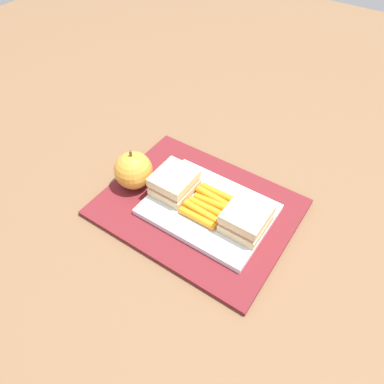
# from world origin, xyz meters

# --- Properties ---
(ground_plane) EXTENTS (2.40, 2.40, 0.00)m
(ground_plane) POSITION_xyz_m (0.00, 0.00, 0.00)
(ground_plane) COLOR brown
(lunchbag_mat) EXTENTS (0.36, 0.28, 0.01)m
(lunchbag_mat) POSITION_xyz_m (0.00, 0.00, 0.01)
(lunchbag_mat) COLOR maroon
(lunchbag_mat) RESTS_ON ground_plane
(food_tray) EXTENTS (0.23, 0.17, 0.01)m
(food_tray) POSITION_xyz_m (-0.03, 0.00, 0.02)
(food_tray) COLOR white
(food_tray) RESTS_ON lunchbag_mat
(sandwich_half_left) EXTENTS (0.07, 0.08, 0.04)m
(sandwich_half_left) POSITION_xyz_m (-0.10, 0.00, 0.04)
(sandwich_half_left) COLOR #DBC189
(sandwich_half_left) RESTS_ON food_tray
(sandwich_half_right) EXTENTS (0.07, 0.08, 0.04)m
(sandwich_half_right) POSITION_xyz_m (0.05, 0.00, 0.04)
(sandwich_half_right) COLOR #DBC189
(sandwich_half_right) RESTS_ON food_tray
(carrot_sticks_bundle) EXTENTS (0.08, 0.09, 0.02)m
(carrot_sticks_bundle) POSITION_xyz_m (-0.02, 0.00, 0.03)
(carrot_sticks_bundle) COLOR orange
(carrot_sticks_bundle) RESTS_ON food_tray
(apple) EXTENTS (0.08, 0.08, 0.09)m
(apple) POSITION_xyz_m (0.14, 0.02, 0.05)
(apple) COLOR gold
(apple) RESTS_ON lunchbag_mat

